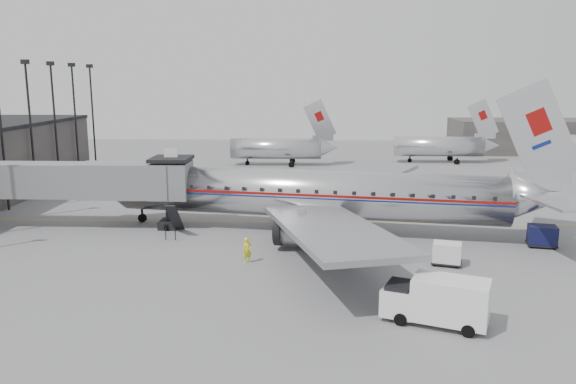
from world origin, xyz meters
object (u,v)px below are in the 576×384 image
at_px(service_van, 436,300).
at_px(baggage_cart_navy, 542,236).
at_px(baggage_cart_white, 447,253).
at_px(ramp_worker, 247,250).
at_px(airliner, 317,194).

height_order(service_van, baggage_cart_navy, service_van).
bearing_deg(baggage_cart_white, ramp_worker, -163.16).
relative_size(airliner, baggage_cart_white, 17.32).
xyz_separation_m(baggage_cart_navy, baggage_cart_white, (-8.64, -4.81, -0.06)).
bearing_deg(baggage_cart_navy, baggage_cart_white, -139.64).
bearing_deg(ramp_worker, service_van, -72.10).
distance_m(airliner, baggage_cart_navy, 18.47).
height_order(baggage_cart_navy, baggage_cart_white, baggage_cart_navy).
distance_m(service_van, baggage_cart_white, 10.55).
relative_size(airliner, baggage_cart_navy, 16.88).
xyz_separation_m(baggage_cart_navy, ramp_worker, (-23.00, -4.94, 0.03)).
bearing_deg(baggage_cart_white, baggage_cart_navy, 45.46).
bearing_deg(baggage_cart_navy, service_van, -116.68).
height_order(baggage_cart_navy, ramp_worker, ramp_worker).
height_order(airliner, ramp_worker, airliner).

